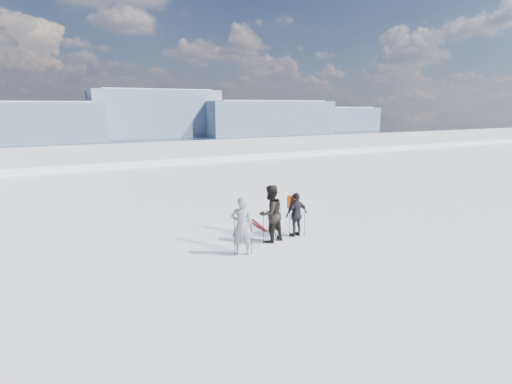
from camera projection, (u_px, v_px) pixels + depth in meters
lake_basin at (155, 219)px, 40.14m from camera, size 820.00×820.00×71.62m
far_mountain_range at (91, 117)px, 423.71m from camera, size 770.00×110.00×53.00m
skier_grey at (242, 226)px, 12.52m from camera, size 0.82×0.72×1.89m
skier_dark at (270, 214)px, 13.71m from camera, size 1.14×0.99×2.00m
skier_pack at (296, 215)px, 14.33m from camera, size 0.99×0.50×1.61m
backpack at (293, 185)px, 14.32m from camera, size 0.36×0.23×0.45m
ski_poles at (272, 227)px, 13.50m from camera, size 3.12×0.86×1.36m
skis_loose at (258, 225)px, 15.75m from camera, size 0.38×1.70×0.03m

